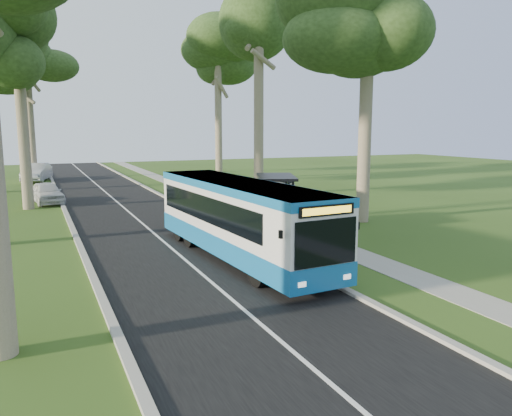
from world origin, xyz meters
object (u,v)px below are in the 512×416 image
at_px(bus_shelter, 283,193).
at_px(car_white, 47,193).
at_px(bus_stop_sign, 341,238).
at_px(car_silver, 37,172).
at_px(litter_bin, 274,226).
at_px(bus, 239,219).

distance_m(bus_shelter, car_white, 18.20).
relative_size(bus_stop_sign, car_silver, 0.43).
xyz_separation_m(litter_bin, car_white, (-9.50, 15.20, 0.29)).
bearing_deg(bus, bus_stop_sign, -64.88).
bearing_deg(bus_shelter, bus_stop_sign, -80.51).
height_order(bus_stop_sign, bus_shelter, bus_shelter).
distance_m(bus_stop_sign, bus_shelter, 7.34).
bearing_deg(bus_stop_sign, litter_bin, 104.21).
bearing_deg(litter_bin, car_silver, 107.95).
distance_m(bus, bus_shelter, 4.94).
relative_size(bus, car_silver, 2.21).
xyz_separation_m(bus, litter_bin, (3.13, 3.33, -1.12)).
height_order(bus, bus_shelter, bus).
distance_m(bus_stop_sign, car_white, 23.91).
xyz_separation_m(bus, bus_shelter, (3.61, 3.36, 0.40)).
xyz_separation_m(bus_stop_sign, litter_bin, (1.01, 7.14, -0.98)).
xyz_separation_m(car_white, car_silver, (-0.44, 15.50, 0.13)).
relative_size(bus, bus_shelter, 3.15).
height_order(bus_shelter, car_white, bus_shelter).
bearing_deg(car_silver, bus, -64.67).
relative_size(bus_shelter, car_silver, 0.70).
distance_m(bus_stop_sign, litter_bin, 7.28).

